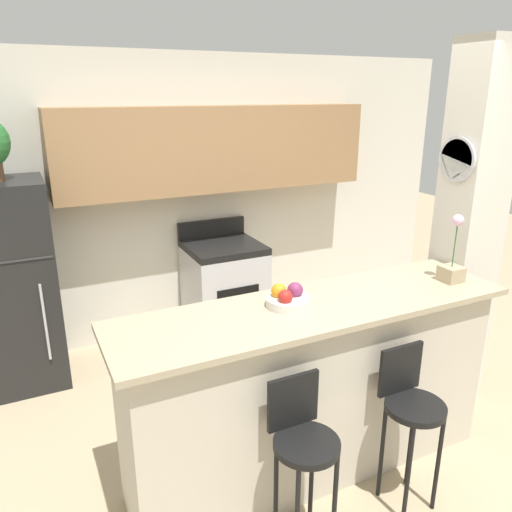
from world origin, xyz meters
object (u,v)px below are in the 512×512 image
object	(u,v)px
bar_stool_right	(410,407)
orchid_vase	(452,264)
stove_range	(224,290)
fruit_bowl	(288,298)
bar_stool_left	(303,444)
refrigerator	(6,287)

from	to	relation	value
bar_stool_right	orchid_vase	xyz separation A→B (m)	(0.61, 0.38, 0.61)
orchid_vase	bar_stool_right	bearing A→B (deg)	-147.95
bar_stool_right	orchid_vase	bearing A→B (deg)	32.05
stove_range	orchid_vase	world-z (taller)	orchid_vase
fruit_bowl	stove_range	bearing A→B (deg)	78.77
stove_range	orchid_vase	bearing A→B (deg)	-68.88
bar_stool_left	fruit_bowl	bearing A→B (deg)	69.71
bar_stool_left	refrigerator	bearing A→B (deg)	118.56
fruit_bowl	bar_stool_left	bearing A→B (deg)	-110.29
bar_stool_right	orchid_vase	distance (m)	0.94
bar_stool_left	bar_stool_right	size ratio (longest dim) A/B	1.00
stove_range	orchid_vase	xyz separation A→B (m)	(0.74, -1.92, 0.75)
bar_stool_right	orchid_vase	world-z (taller)	orchid_vase
stove_range	bar_stool_left	world-z (taller)	stove_range
refrigerator	stove_range	bearing A→B (deg)	0.28
bar_stool_right	orchid_vase	size ratio (longest dim) A/B	2.17
refrigerator	fruit_bowl	world-z (taller)	refrigerator
stove_range	bar_stool_left	size ratio (longest dim) A/B	1.16
bar_stool_right	fruit_bowl	bearing A→B (deg)	134.82
orchid_vase	refrigerator	bearing A→B (deg)	142.95
bar_stool_left	bar_stool_right	bearing A→B (deg)	0.00
stove_range	refrigerator	bearing A→B (deg)	-179.72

